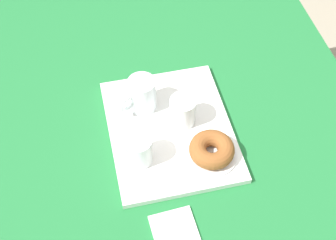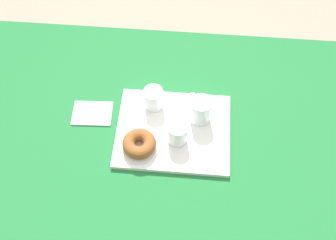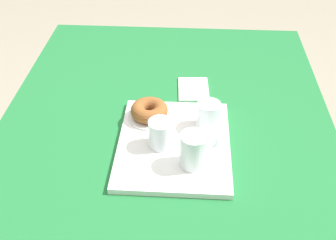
# 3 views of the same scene
# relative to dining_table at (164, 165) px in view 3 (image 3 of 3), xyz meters

# --- Properties ---
(dining_table) EXTENTS (1.50, 1.01, 0.73)m
(dining_table) POSITION_rel_dining_table_xyz_m (0.00, 0.00, 0.00)
(dining_table) COLOR #1E6B33
(dining_table) RESTS_ON ground
(serving_tray) EXTENTS (0.39, 0.31, 0.02)m
(serving_tray) POSITION_rel_dining_table_xyz_m (0.01, 0.03, 0.10)
(serving_tray) COLOR white
(serving_tray) RESTS_ON dining_table
(tea_mug_left) EXTENTS (0.08, 0.10, 0.10)m
(tea_mug_left) POSITION_rel_dining_table_xyz_m (0.10, 0.09, 0.15)
(tea_mug_left) COLOR white
(tea_mug_left) RESTS_ON serving_tray
(water_glass_near) EXTENTS (0.07, 0.07, 0.08)m
(water_glass_near) POSITION_rel_dining_table_xyz_m (0.03, -0.01, 0.14)
(water_glass_near) COLOR white
(water_glass_near) RESTS_ON serving_tray
(water_glass_far) EXTENTS (0.07, 0.07, 0.08)m
(water_glass_far) POSITION_rel_dining_table_xyz_m (-0.06, 0.13, 0.14)
(water_glass_far) COLOR white
(water_glass_far) RESTS_ON serving_tray
(donut_plate_left) EXTENTS (0.13, 0.13, 0.01)m
(donut_plate_left) POSITION_rel_dining_table_xyz_m (-0.09, -0.05, 0.11)
(donut_plate_left) COLOR white
(donut_plate_left) RESTS_ON serving_tray
(sugar_donut_left) EXTENTS (0.11, 0.11, 0.04)m
(sugar_donut_left) POSITION_rel_dining_table_xyz_m (-0.09, -0.05, 0.13)
(sugar_donut_left) COLOR brown
(sugar_donut_left) RESTS_ON donut_plate_left
(paper_napkin) EXTENTS (0.14, 0.11, 0.01)m
(paper_napkin) POSITION_rel_dining_table_xyz_m (-0.28, 0.08, 0.09)
(paper_napkin) COLOR white
(paper_napkin) RESTS_ON dining_table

